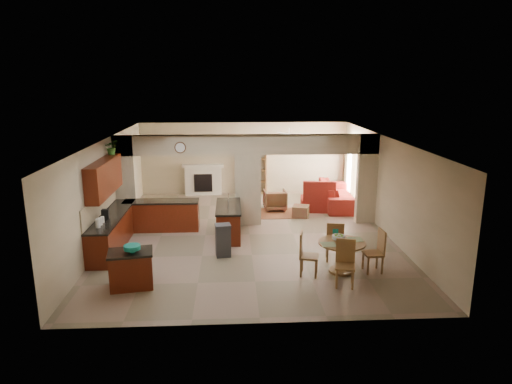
{
  "coord_description": "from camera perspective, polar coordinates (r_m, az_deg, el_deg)",
  "views": [
    {
      "loc": [
        -0.5,
        -12.63,
        4.42
      ],
      "look_at": [
        0.21,
        0.3,
        1.2
      ],
      "focal_mm": 32.0,
      "sensor_mm": 36.0,
      "label": 1
    }
  ],
  "objects": [
    {
      "name": "chaise",
      "position": [
        15.93,
        7.62,
        -1.47
      ],
      "size": [
        1.17,
        0.99,
        0.44
      ],
      "primitive_type": "cube",
      "rotation": [
        0.0,
        0.0,
        -0.1
      ],
      "color": "maroon",
      "rests_on": "floor"
    },
    {
      "name": "glazed_door",
      "position": [
        16.74,
        12.41,
        2.01
      ],
      "size": [
        0.02,
        0.7,
        2.1
      ],
      "primitive_type": "cube",
      "color": "white",
      "rests_on": "wall_right"
    },
    {
      "name": "chair_east",
      "position": [
        11.09,
        14.87,
        -6.94
      ],
      "size": [
        0.45,
        0.45,
        1.02
      ],
      "rotation": [
        0.0,
        0.0,
        4.77
      ],
      "color": "brown",
      "rests_on": "floor"
    },
    {
      "name": "window_b",
      "position": [
        17.52,
        11.7,
        3.07
      ],
      "size": [
        0.02,
        0.9,
        1.9
      ],
      "primitive_type": "cube",
      "color": "white",
      "rests_on": "wall_right"
    },
    {
      "name": "ceiling",
      "position": [
        12.74,
        -0.89,
        6.65
      ],
      "size": [
        10.0,
        10.0,
        0.0
      ],
      "primitive_type": "plane",
      "rotation": [
        3.14,
        0.0,
        0.0
      ],
      "color": "white",
      "rests_on": "wall_back"
    },
    {
      "name": "floor",
      "position": [
        13.39,
        -0.84,
        -5.33
      ],
      "size": [
        10.0,
        10.0,
        0.0
      ],
      "primitive_type": "plane",
      "color": "#89715F",
      "rests_on": "ground"
    },
    {
      "name": "wall_back",
      "position": [
        17.89,
        -1.51,
        4.23
      ],
      "size": [
        8.0,
        0.0,
        8.0
      ],
      "primitive_type": "plane",
      "rotation": [
        1.57,
        0.0,
        0.0
      ],
      "color": "#C6B291",
      "rests_on": "floor"
    },
    {
      "name": "kitchen_counter",
      "position": [
        13.28,
        -15.03,
        -3.86
      ],
      "size": [
        2.52,
        3.29,
        1.48
      ],
      "color": "#411907",
      "rests_on": "floor"
    },
    {
      "name": "drape_b_left",
      "position": [
        16.94,
        12.08,
        2.68
      ],
      "size": [
        0.1,
        0.28,
        2.3
      ],
      "primitive_type": "cube",
      "color": "#44221B",
      "rests_on": "wall_right"
    },
    {
      "name": "window_a",
      "position": [
        15.91,
        13.24,
        1.9
      ],
      "size": [
        0.02,
        0.9,
        1.9
      ],
      "primitive_type": "cube",
      "color": "white",
      "rests_on": "wall_right"
    },
    {
      "name": "partition_header",
      "position": [
        13.77,
        -1.05,
        5.94
      ],
      "size": [
        8.0,
        0.25,
        0.6
      ],
      "primitive_type": "cube",
      "color": "#C6B291",
      "rests_on": "partition_center_pier"
    },
    {
      "name": "partition_center_pier",
      "position": [
        14.03,
        -1.02,
        0.27
      ],
      "size": [
        0.8,
        0.25,
        2.2
      ],
      "primitive_type": "cube",
      "color": "#C6B291",
      "rests_on": "floor"
    },
    {
      "name": "chair_north",
      "position": [
        11.47,
        9.81,
        -5.96
      ],
      "size": [
        0.48,
        0.48,
        1.02
      ],
      "rotation": [
        0.0,
        0.0,
        2.99
      ],
      "color": "brown",
      "rests_on": "floor"
    },
    {
      "name": "shelving_unit",
      "position": [
        17.82,
        -0.36,
        2.56
      ],
      "size": [
        1.0,
        0.32,
        1.8
      ],
      "primitive_type": "cube",
      "color": "brown",
      "rests_on": "floor"
    },
    {
      "name": "peninsula",
      "position": [
        13.13,
        -3.45,
        -3.64
      ],
      "size": [
        0.7,
        1.85,
        0.91
      ],
      "color": "#411907",
      "rests_on": "floor"
    },
    {
      "name": "partition_right_pier",
      "position": [
        14.58,
        13.67,
        1.6
      ],
      "size": [
        0.6,
        0.25,
        2.8
      ],
      "primitive_type": "cube",
      "color": "#C6B291",
      "rests_on": "floor"
    },
    {
      "name": "wall_right",
      "position": [
        13.74,
        16.05,
        0.71
      ],
      "size": [
        0.0,
        10.0,
        10.0
      ],
      "primitive_type": "plane",
      "rotation": [
        1.57,
        0.0,
        -1.57
      ],
      "color": "#C6B291",
      "rests_on": "floor"
    },
    {
      "name": "trash_can",
      "position": [
        11.72,
        -4.14,
        -6.19
      ],
      "size": [
        0.41,
        0.36,
        0.78
      ],
      "primitive_type": "cube",
      "rotation": [
        0.0,
        0.0,
        0.14
      ],
      "color": "#313134",
      "rests_on": "floor"
    },
    {
      "name": "plant",
      "position": [
        13.35,
        -17.6,
        5.37
      ],
      "size": [
        0.47,
        0.45,
        0.42
      ],
      "primitive_type": "imported",
      "rotation": [
        0.0,
        0.0,
        0.41
      ],
      "color": "#235015",
      "rests_on": "upper_cabinets"
    },
    {
      "name": "drape_b_right",
      "position": [
        18.08,
        11.1,
        3.43
      ],
      "size": [
        0.1,
        0.28,
        2.3
      ],
      "primitive_type": "cube",
      "color": "#44221B",
      "rests_on": "wall_right"
    },
    {
      "name": "teal_bowl",
      "position": [
        10.13,
        -15.22,
        -6.88
      ],
      "size": [
        0.35,
        0.35,
        0.17
      ],
      "primitive_type": "cylinder",
      "color": "#148A7B",
      "rests_on": "kitchen_island"
    },
    {
      "name": "ottoman",
      "position": [
        15.11,
        5.6,
        -2.39
      ],
      "size": [
        0.63,
        0.63,
        0.37
      ],
      "primitive_type": "cube",
      "rotation": [
        0.0,
        0.0,
        -0.29
      ],
      "color": "maroon",
      "rests_on": "floor"
    },
    {
      "name": "fireplace",
      "position": [
        17.9,
        -6.61,
        1.58
      ],
      "size": [
        1.6,
        0.35,
        1.2
      ],
      "color": "beige",
      "rests_on": "floor"
    },
    {
      "name": "ceiling_fan",
      "position": [
        15.86,
        4.14,
        7.18
      ],
      "size": [
        1.0,
        1.0,
        0.1
      ],
      "primitive_type": "cylinder",
      "color": "white",
      "rests_on": "ceiling"
    },
    {
      "name": "wall_clock",
      "position": [
        13.7,
        -9.45,
        5.5
      ],
      "size": [
        0.34,
        0.03,
        0.34
      ],
      "primitive_type": "cylinder",
      "rotation": [
        1.57,
        0.0,
        0.0
      ],
      "color": "#51311B",
      "rests_on": "partition_header"
    },
    {
      "name": "chair_south",
      "position": [
        10.27,
        11.09,
        -8.43
      ],
      "size": [
        0.5,
        0.5,
        1.02
      ],
      "rotation": [
        0.0,
        0.0,
        -0.23
      ],
      "color": "brown",
      "rests_on": "floor"
    },
    {
      "name": "upper_cabinets",
      "position": [
        12.54,
        -18.45,
        1.73
      ],
      "size": [
        0.35,
        2.4,
        0.9
      ],
      "primitive_type": "cube",
      "color": "#411907",
      "rests_on": "wall_left"
    },
    {
      "name": "fruit_bowl",
      "position": [
        10.82,
        10.3,
        -5.66
      ],
      "size": [
        0.3,
        0.3,
        0.16
      ],
      "primitive_type": "cylinder",
      "color": "#59A824",
      "rests_on": "dining_table"
    },
    {
      "name": "rug",
      "position": [
        15.47,
        3.29,
        -2.66
      ],
      "size": [
        1.6,
        1.3,
        0.01
      ],
      "primitive_type": "cube",
      "color": "brown",
      "rests_on": "floor"
    },
    {
      "name": "drape_a_right",
      "position": [
        16.46,
        12.53,
        2.34
      ],
      "size": [
        0.1,
        0.28,
        2.3
      ],
      "primitive_type": "cube",
      "color": "#44221B",
      "rests_on": "wall_right"
    },
    {
      "name": "drape_a_left",
      "position": [
        15.34,
        13.71,
        1.43
      ],
      "size": [
        0.1,
        0.28,
        2.3
      ],
      "primitive_type": "cube",
      "color": "#44221B",
      "rests_on": "wall_right"
    },
    {
      "name": "sofa",
      "position": [
        16.56,
        10.21,
        -0.28
      ],
      "size": [
        2.86,
        1.22,
        0.82
      ],
      "primitive_type": "imported",
      "rotation": [
        0.0,
        0.0,
        1.53
      ],
      "color": "maroon",
      "rests_on": "floor"
    },
    {
      "name": "partition_left_pier",
      "position": [
        14.32,
        -16.0,
        1.23
      ],
      "size": [
        0.6,
        0.25,
        2.8
      ],
      "primitive_type": "cube",
      "color": "#C6B291",
      "rests_on": "floor"
    },
    {
      "name": "dining_table",
      "position": [
        10.89,
        10.65,
        -7.39
      ],
      "size": [
        1.1,
        1.1,
        0.75
      ],
      "color": "brown",
      "rests_on": "floor"
    },
    {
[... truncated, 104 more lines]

